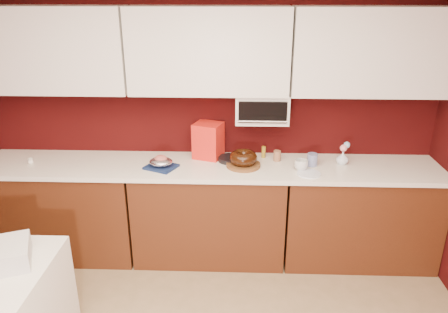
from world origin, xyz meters
TOP-DOWN VIEW (x-y plane):
  - wall_back at (0.00, 2.25)m, footprint 4.00×0.02m
  - base_cabinet_left at (-1.33, 1.94)m, footprint 1.31×0.58m
  - base_cabinet_center at (0.00, 1.94)m, footprint 1.31×0.58m
  - base_cabinet_right at (1.33, 1.94)m, footprint 1.31×0.58m
  - countertop at (0.00, 1.94)m, footprint 4.00×0.62m
  - upper_cabinet_left at (-1.33, 2.08)m, footprint 1.31×0.33m
  - upper_cabinet_center at (0.00, 2.08)m, footprint 1.31×0.33m
  - upper_cabinet_right at (1.33, 2.08)m, footprint 1.31×0.33m
  - toaster_oven at (0.45, 2.10)m, footprint 0.45×0.30m
  - toaster_oven_door at (0.45, 1.94)m, footprint 0.40×0.02m
  - toaster_oven_handle at (0.45, 1.93)m, footprint 0.42×0.02m
  - cake_base at (0.30, 1.92)m, footprint 0.39×0.39m
  - bundt_cake at (0.30, 1.92)m, footprint 0.30×0.30m
  - navy_towel at (-0.40, 1.86)m, footprint 0.31×0.29m
  - foil_ham_nest at (-0.40, 1.86)m, footprint 0.22×0.19m
  - roasted_ham at (-0.40, 1.86)m, footprint 0.13×0.11m
  - pandoro_box at (-0.02, 2.13)m, footprint 0.29×0.28m
  - dark_pan at (0.18, 2.04)m, footprint 0.21×0.21m
  - coffee_mug at (0.78, 1.86)m, footprint 0.14×0.14m
  - blue_jar at (0.89, 1.96)m, footprint 0.12×0.12m
  - flower_vase at (1.16, 2.00)m, footprint 0.09×0.09m
  - flower_pink at (1.16, 2.00)m, footprint 0.06×0.06m
  - flower_blue at (1.19, 2.02)m, footprint 0.06×0.06m
  - china_plate at (0.84, 1.77)m, footprint 0.23×0.23m
  - amber_bottle at (0.48, 2.13)m, footprint 0.04×0.04m
  - paper_cup at (0.60, 2.06)m, footprint 0.07×0.07m
  - egg_left at (-1.55, 1.90)m, footprint 0.06×0.05m
  - egg_right at (-1.58, 1.96)m, footprint 0.05×0.04m

SIDE VIEW (x-z plane):
  - base_cabinet_left at x=-1.33m, z-range 0.00..0.86m
  - base_cabinet_center at x=0.00m, z-range 0.00..0.86m
  - base_cabinet_right at x=1.33m, z-range 0.00..0.86m
  - countertop at x=0.00m, z-range 0.86..0.90m
  - china_plate at x=0.84m, z-range 0.90..0.91m
  - navy_towel at x=-0.40m, z-range 0.90..0.92m
  - cake_base at x=0.30m, z-range 0.90..0.93m
  - dark_pan at x=0.18m, z-range 0.90..0.94m
  - egg_left at x=-1.55m, z-range 0.90..0.94m
  - egg_right at x=-1.58m, z-range 0.90..0.94m
  - paper_cup at x=0.60m, z-range 0.90..0.99m
  - amber_bottle at x=0.48m, z-range 0.90..1.01m
  - blue_jar at x=0.89m, z-range 0.90..1.01m
  - coffee_mug at x=0.78m, z-range 0.90..1.01m
  - foil_ham_nest at x=-0.40m, z-range 0.92..0.99m
  - flower_vase at x=1.16m, z-range 0.90..1.03m
  - bundt_cake at x=0.30m, z-range 0.93..1.03m
  - roasted_ham at x=-0.40m, z-range 0.94..1.02m
  - flower_pink at x=1.16m, z-range 1.02..1.08m
  - pandoro_box at x=-0.02m, z-range 0.90..1.22m
  - flower_blue at x=1.19m, z-range 1.04..1.10m
  - wall_back at x=0.00m, z-range 0.00..2.50m
  - toaster_oven_handle at x=0.45m, z-range 1.29..1.31m
  - toaster_oven at x=0.45m, z-range 1.25..1.50m
  - toaster_oven_door at x=0.45m, z-range 1.28..1.47m
  - upper_cabinet_left at x=-1.33m, z-range 1.50..2.20m
  - upper_cabinet_center at x=0.00m, z-range 1.50..2.20m
  - upper_cabinet_right at x=1.33m, z-range 1.50..2.20m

